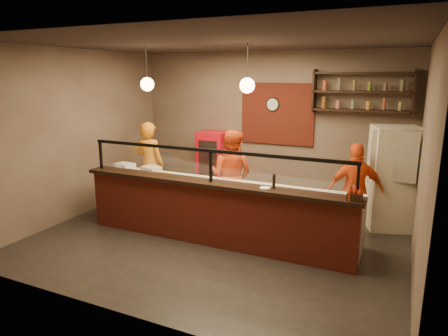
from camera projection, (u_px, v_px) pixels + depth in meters
The scene contains 29 objects.
floor at pixel (219, 237), 6.84m from camera, with size 6.00×6.00×0.00m, color black.
ceiling at pixel (219, 42), 6.11m from camera, with size 6.00×6.00×0.00m, color #362C29.
wall_back at pixel (268, 127), 8.69m from camera, with size 6.00×6.00×0.00m, color #776857.
wall_left at pixel (79, 134), 7.70m from camera, with size 5.00×5.00×0.00m, color #776857.
wall_right at pixel (424, 162), 5.25m from camera, with size 5.00×5.00×0.00m, color #776857.
wall_front at pixel (118, 182), 4.27m from camera, with size 6.00×6.00×0.00m, color #776857.
brick_patch at pixel (277, 114), 8.51m from camera, with size 1.60×0.04×1.30m, color maroon.
service_counter at pixel (211, 215), 6.46m from camera, with size 4.60×0.25×1.00m, color maroon.
counter_ledge at pixel (211, 183), 6.34m from camera, with size 4.70×0.37×0.06m, color black.
worktop_cabinet at pixel (224, 210), 6.92m from camera, with size 4.60×0.75×0.85m, color gray.
worktop at pixel (224, 185), 6.82m from camera, with size 4.60×0.75×0.05m, color silver.
sneeze_guard at pixel (211, 163), 6.26m from camera, with size 4.50×0.05×0.52m.
wall_shelving at pixel (362, 92), 7.57m from camera, with size 1.84×0.28×0.85m.
wall_clock at pixel (273, 104), 8.50m from camera, with size 0.30×0.30×0.04m, color black.
pendant_left at pixel (147, 84), 7.05m from camera, with size 0.24×0.24×0.77m.
pendant_right at pixel (247, 85), 6.27m from camera, with size 0.24×0.24×0.77m.
cook_left at pixel (150, 164), 8.31m from camera, with size 0.65×0.43×1.78m, color orange.
cook_mid at pixel (231, 176), 7.48m from camera, with size 0.84×0.66×1.74m, color red.
cook_right at pixel (355, 190), 6.79m from camera, with size 0.94×0.39×1.61m, color #ED4E16.
fridge at pixel (393, 178), 7.10m from camera, with size 0.77×0.72×1.84m, color beige.
red_cooler at pixel (214, 164), 9.05m from camera, with size 0.64×0.58×1.48m, color red.
pizza_dough at pixel (241, 185), 6.73m from camera, with size 0.52×0.52×0.01m, color beige.
prep_tub_a at pixel (120, 169), 7.61m from camera, with size 0.27×0.22×0.14m, color silver.
prep_tub_b at pixel (151, 171), 7.41m from camera, with size 0.32×0.25×0.16m, color silver.
prep_tub_c at pixel (125, 168), 7.62m from camera, with size 0.34×0.27×0.17m, color silver.
rolling_pin at pixel (160, 173), 7.39m from camera, with size 0.07×0.07×0.40m, color gold.
condiment_caddy at pixel (355, 197), 5.38m from camera, with size 0.19×0.15×0.11m, color black.
pepper_mill at pixel (274, 181), 5.94m from camera, with size 0.05×0.05×0.22m, color black.
small_plate at pixel (265, 188), 5.97m from camera, with size 0.16×0.16×0.01m, color white.
Camera 1 is at (2.76, -5.77, 2.72)m, focal length 32.00 mm.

